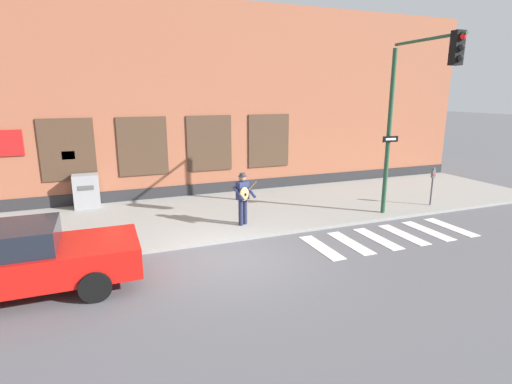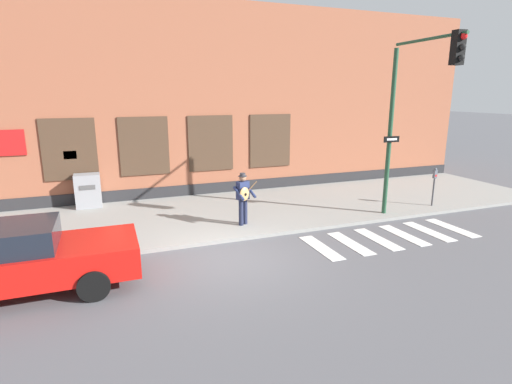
{
  "view_description": "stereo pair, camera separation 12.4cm",
  "coord_description": "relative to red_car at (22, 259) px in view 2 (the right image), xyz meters",
  "views": [
    {
      "loc": [
        -2.88,
        -9.27,
        4.17
      ],
      "look_at": [
        1.32,
        1.39,
        1.36
      ],
      "focal_mm": 28.0,
      "sensor_mm": 36.0,
      "label": 1
    },
    {
      "loc": [
        -2.76,
        -9.32,
        4.17
      ],
      "look_at": [
        1.32,
        1.39,
        1.36
      ],
      "focal_mm": 28.0,
      "sensor_mm": 36.0,
      "label": 2
    }
  ],
  "objects": [
    {
      "name": "parking_meter",
      "position": [
        13.15,
        2.01,
        0.28
      ],
      "size": [
        0.13,
        0.11,
        1.44
      ],
      "color": "#47474C",
      "rests_on": "sidewalk"
    },
    {
      "name": "crosswalk",
      "position": [
        9.64,
        -0.01,
        -0.76
      ],
      "size": [
        5.2,
        1.9,
        0.01
      ],
      "color": "silver",
      "rests_on": "ground"
    },
    {
      "name": "sidewalk",
      "position": [
        4.6,
        4.06,
        -0.72
      ],
      "size": [
        28.0,
        5.55,
        0.11
      ],
      "color": "gray",
      "rests_on": "ground"
    },
    {
      "name": "traffic_light",
      "position": [
        10.81,
        0.86,
        3.22
      ],
      "size": [
        0.6,
        2.88,
        5.7
      ],
      "color": "#234C33",
      "rests_on": "sidewalk"
    },
    {
      "name": "busker",
      "position": [
        5.79,
        2.38,
        0.29
      ],
      "size": [
        0.79,
        0.67,
        1.68
      ],
      "color": "#1E233D",
      "rests_on": "sidewalk"
    },
    {
      "name": "utility_box",
      "position": [
        1.13,
        6.39,
        -0.05
      ],
      "size": [
        0.89,
        0.63,
        1.24
      ],
      "color": "gray",
      "rests_on": "sidewalk"
    },
    {
      "name": "building_backdrop",
      "position": [
        4.6,
        8.83,
        3.1
      ],
      "size": [
        28.0,
        4.06,
        7.75
      ],
      "color": "#99563D",
      "rests_on": "ground"
    },
    {
      "name": "ground_plane",
      "position": [
        4.6,
        0.19,
        -0.77
      ],
      "size": [
        160.0,
        160.0,
        0.0
      ],
      "primitive_type": "plane",
      "color": "#56565B"
    },
    {
      "name": "red_car",
      "position": [
        0.0,
        0.0,
        0.0
      ],
      "size": [
        4.61,
        2.0,
        1.53
      ],
      "color": "red",
      "rests_on": "ground"
    }
  ]
}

